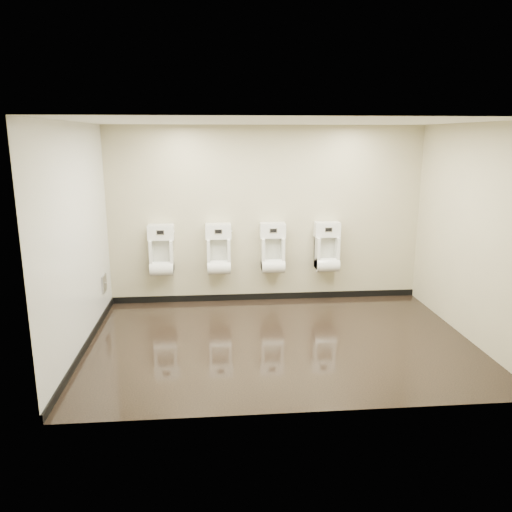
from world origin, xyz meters
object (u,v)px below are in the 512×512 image
at_px(urinal_0, 162,254).
at_px(access_panel, 104,283).
at_px(urinal_1, 219,253).
at_px(urinal_3, 327,251).
at_px(urinal_2, 273,252).

bearing_deg(urinal_0, access_panel, -153.34).
bearing_deg(urinal_0, urinal_1, 0.00).
relative_size(urinal_0, urinal_1, 1.00).
bearing_deg(urinal_1, urinal_3, 0.00).
height_order(urinal_0, urinal_2, same).
xyz_separation_m(urinal_0, urinal_2, (1.75, 0.00, 0.00)).
xyz_separation_m(urinal_2, urinal_3, (0.88, 0.00, 0.00)).
distance_m(urinal_1, urinal_3, 1.74).
height_order(urinal_0, urinal_1, same).
bearing_deg(urinal_2, urinal_0, 180.00).
height_order(urinal_1, urinal_2, same).
xyz_separation_m(urinal_1, urinal_2, (0.86, 0.00, 0.00)).
bearing_deg(urinal_1, urinal_2, 0.00).
bearing_deg(urinal_3, urinal_0, 180.00).
relative_size(urinal_1, urinal_3, 1.00).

